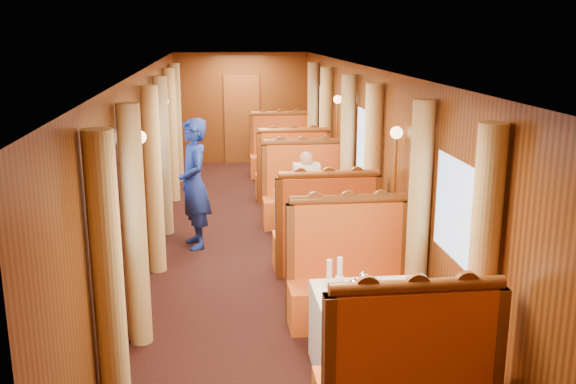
{
  "coord_description": "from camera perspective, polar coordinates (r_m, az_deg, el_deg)",
  "views": [
    {
      "loc": [
        -0.59,
        -8.63,
        2.99
      ],
      "look_at": [
        0.27,
        -1.03,
        1.05
      ],
      "focal_mm": 40.0,
      "sensor_mm": 36.0,
      "label": 1
    }
  ],
  "objects": [
    {
      "name": "teapot_back",
      "position": [
        5.77,
        6.71,
        -8.06
      ],
      "size": [
        0.19,
        0.17,
        0.13
      ],
      "primitive_type": null,
      "rotation": [
        0.0,
        0.0,
        -0.43
      ],
      "color": "silver",
      "rests_on": "tea_tray"
    },
    {
      "name": "rose_vase_mid",
      "position": [
        8.98,
        2.47,
        0.95
      ],
      "size": [
        0.06,
        0.06,
        0.36
      ],
      "rotation": [
        0.0,
        0.0,
        -0.17
      ],
      "color": "silver",
      "rests_on": "table_mid"
    },
    {
      "name": "curtain_right_far_a",
      "position": [
        11.66,
        3.38,
        5.27
      ],
      "size": [
        0.22,
        0.22,
        2.35
      ],
      "primitive_type": "cylinder",
      "color": "tan",
      "rests_on": "floor"
    },
    {
      "name": "rose_vase_far",
      "position": [
        12.36,
        -0.27,
        4.64
      ],
      "size": [
        0.06,
        0.06,
        0.36
      ],
      "rotation": [
        0.0,
        0.0,
        -0.33
      ],
      "color": "silver",
      "rests_on": "table_far"
    },
    {
      "name": "curtain_left_near_a",
      "position": [
        4.78,
        -15.63,
        -8.66
      ],
      "size": [
        0.22,
        0.22,
        2.35
      ],
      "primitive_type": "cylinder",
      "color": "tan",
      "rests_on": "floor"
    },
    {
      "name": "banquette_far_aft",
      "position": [
        13.46,
        -0.61,
        3.26
      ],
      "size": [
        1.3,
        0.55,
        1.34
      ],
      "color": "red",
      "rests_on": "floor"
    },
    {
      "name": "curtain_left_mid_a",
      "position": [
        8.09,
        -11.88,
        0.97
      ],
      "size": [
        0.22,
        0.22,
        2.35
      ],
      "primitive_type": "cylinder",
      "color": "tan",
      "rests_on": "floor"
    },
    {
      "name": "cup_inboard",
      "position": [
        5.76,
        3.69,
        -7.53
      ],
      "size": [
        0.08,
        0.08,
        0.26
      ],
      "rotation": [
        0.0,
        0.0,
        -0.21
      ],
      "color": "white",
      "rests_on": "table_near"
    },
    {
      "name": "window_left_mid",
      "position": [
        8.81,
        -12.2,
        3.85
      ],
      "size": [
        0.01,
        1.2,
        0.9
      ],
      "primitive_type": null,
      "rotation": [
        1.57,
        0.0,
        1.57
      ],
      "color": "#8BADD9",
      "rests_on": "wall_left"
    },
    {
      "name": "teapot_right",
      "position": [
        5.65,
        8.04,
        -8.62
      ],
      "size": [
        0.17,
        0.15,
        0.12
      ],
      "primitive_type": null,
      "rotation": [
        0.0,
        0.0,
        -0.37
      ],
      "color": "silver",
      "rests_on": "tea_tray"
    },
    {
      "name": "sconce_right_fore",
      "position": [
        7.34,
        9.46,
        1.4
      ],
      "size": [
        0.14,
        0.14,
        1.95
      ],
      "color": "#BF8C3F",
      "rests_on": "floor"
    },
    {
      "name": "table_near",
      "position": [
        5.91,
        7.52,
        -12.16
      ],
      "size": [
        1.05,
        0.72,
        0.75
      ],
      "primitive_type": "cube",
      "color": "white",
      "rests_on": "floor"
    },
    {
      "name": "wall_right",
      "position": [
        9.05,
        7.05,
        3.05
      ],
      "size": [
        0.01,
        12.0,
        2.5
      ],
      "primitive_type": null,
      "rotation": [
        1.57,
        0.0,
        -1.57
      ],
      "color": "brown",
      "rests_on": "floor"
    },
    {
      "name": "teapot_left",
      "position": [
        5.62,
        5.87,
        -8.64
      ],
      "size": [
        0.18,
        0.15,
        0.13
      ],
      "primitive_type": null,
      "rotation": [
        0.0,
        0.0,
        0.24
      ],
      "color": "silver",
      "rests_on": "tea_tray"
    },
    {
      "name": "sconce_left_aft",
      "position": [
        10.53,
        -10.82,
        5.22
      ],
      "size": [
        0.14,
        0.14,
        1.95
      ],
      "color": "#BF8C3F",
      "rests_on": "floor"
    },
    {
      "name": "curtain_right_mid_a",
      "position": [
        8.29,
        7.46,
        1.48
      ],
      "size": [
        0.22,
        0.22,
        2.35
      ],
      "primitive_type": "cylinder",
      "color": "tan",
      "rests_on": "floor"
    },
    {
      "name": "ceiling",
      "position": [
        8.66,
        -2.57,
        10.98
      ],
      "size": [
        3.0,
        12.0,
        0.01
      ],
      "primitive_type": null,
      "rotation": [
        3.14,
        0.0,
        0.0
      ],
      "color": "silver",
      "rests_on": "wall_left"
    },
    {
      "name": "window_right_near",
      "position": [
        5.74,
        15.01,
        -1.82
      ],
      "size": [
        0.01,
        1.2,
        0.9
      ],
      "primitive_type": null,
      "rotation": [
        1.57,
        0.0,
        -1.57
      ],
      "color": "#8BADD9",
      "rests_on": "wall_right"
    },
    {
      "name": "sconce_left_fore",
      "position": [
        7.11,
        -12.81,
        0.82
      ],
      "size": [
        0.14,
        0.14,
        1.95
      ],
      "color": "#BF8C3F",
      "rests_on": "floor"
    },
    {
      "name": "steward",
      "position": [
        8.99,
        -8.35,
        0.72
      ],
      "size": [
        0.59,
        0.76,
        1.82
      ],
      "primitive_type": "imported",
      "rotation": [
        0.0,
        0.0,
        -1.31
      ],
      "color": "navy",
      "rests_on": "floor"
    },
    {
      "name": "sconce_right_aft",
      "position": [
        10.69,
        4.38,
        5.57
      ],
      "size": [
        0.14,
        0.14,
        1.95
      ],
      "color": "#BF8C3F",
      "rests_on": "floor"
    },
    {
      "name": "curtain_left_far_a",
      "position": [
        11.52,
        -10.33,
        4.95
      ],
      "size": [
        0.22,
        0.22,
        2.35
      ],
      "primitive_type": "cylinder",
      "color": "tan",
      "rests_on": "floor"
    },
    {
      "name": "window_left_far",
      "position": [
        12.26,
        -10.65,
        6.79
      ],
      "size": [
        0.01,
        1.2,
        0.9
      ],
      "primitive_type": null,
      "rotation": [
        1.57,
        0.0,
        1.57
      ],
      "color": "#8BADD9",
      "rests_on": "wall_left"
    },
    {
      "name": "table_mid",
      "position": [
        9.12,
        2.29,
        -2.44
      ],
      "size": [
        1.05,
        0.72,
        0.75
      ],
      "primitive_type": "cube",
      "color": "white",
      "rests_on": "floor"
    },
    {
      "name": "banquette_far_fwd",
      "position": [
        11.49,
        0.42,
        1.34
      ],
      "size": [
        1.3,
        0.55,
        1.34
      ],
      "color": "red",
      "rests_on": "floor"
    },
    {
      "name": "wall_far",
      "position": [
        14.74,
        -4.14,
        7.44
      ],
      "size": [
        3.0,
        0.01,
        2.5
      ],
      "primitive_type": null,
      "rotation": [
        1.57,
        0.0,
        0.0
      ],
      "color": "brown",
      "rests_on": "floor"
    },
    {
      "name": "window_right_mid",
      "position": [
        9.01,
        6.99,
        4.29
      ],
      "size": [
        0.01,
        1.2,
        0.9
      ],
      "primitive_type": null,
      "rotation": [
        1.57,
        0.0,
        -1.57
      ],
      "color": "#8BADD9",
      "rests_on": "wall_right"
    },
    {
      "name": "window_right_far",
      "position": [
        12.4,
        3.26,
        7.09
      ],
      "size": [
        0.01,
        1.2,
        0.9
      ],
      "primitive_type": null,
      "rotation": [
        1.57,
        0.0,
        -1.57
      ],
      "color": "#8BADD9",
      "rests_on": "wall_right"
    },
    {
      "name": "doorway_far",
      "position": [
        14.75,
        -4.12,
        6.46
      ],
      "size": [
        0.8,
        0.04,
        2.0
      ],
      "primitive_type": "cube",
      "color": "brown",
      "rests_on": "floor"
    },
    {
      "name": "cup_outboard",
      "position": [
        5.83,
        4.62,
        -7.3
      ],
      "size": [
        0.08,
        0.08,
        0.26
      ],
      "rotation": [
        0.0,
        0.0,
        0.24
      ],
      "color": "white",
      "rests_on": "table_near"
    },
    {
      "name": "curtain_left_mid_b",
      "position": [
        9.62,
        -11.05,
        3.1
      ],
      "size": [
        0.22,
        0.22,
        2.35
      ],
      "primitive_type": "cylinder",
      "color": "tan",
      "rests_on": "floor"
    },
    {
      "name": "table_far",
      "position": [
        12.48,
        -0.14,
        2.15
      ],
      "size": [
        1.05,
        0.72,
        0.75
      ],
      "primitive_type": "cube",
      "color": "white",
      "rests_on": "floor"
    },
    {
      "name": "wall_left",
      "position": [
        8.85,
        -12.23,
        2.58
      ],
      "size": [
        0.01,
        12.0,
        2.5
      ],
      "primitive_type": null,
      "rotation": [
        1.57,
        0.0,
        1.57
      ],
      "color": "brown",
      "rests_on": "floor"
    },
    {
      "name": "tea_tray",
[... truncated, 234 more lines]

